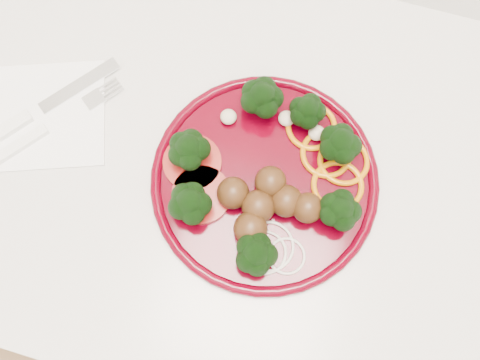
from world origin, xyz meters
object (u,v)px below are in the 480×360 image
(knife, at_px, (26,118))
(fork, at_px, (35,136))
(plate, at_px, (267,179))
(napkin, at_px, (48,115))

(knife, bearing_deg, fork, -97.00)
(plate, height_order, napkin, plate)
(plate, relative_size, fork, 1.77)
(plate, bearing_deg, fork, -175.36)
(plate, height_order, knife, plate)
(napkin, xyz_separation_m, knife, (-0.02, -0.01, 0.01))
(plate, height_order, fork, plate)
(knife, relative_size, fork, 1.12)
(knife, distance_m, fork, 0.03)
(knife, xyz_separation_m, fork, (0.02, -0.02, -0.00))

